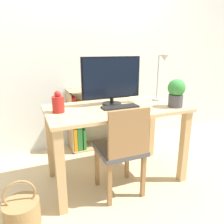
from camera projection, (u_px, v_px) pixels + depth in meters
ground_plane at (116, 177)px, 2.29m from camera, size 10.00×10.00×0.00m
wall_back at (85, 48)px, 2.81m from camera, size 8.00×0.05×2.60m
desk at (116, 121)px, 2.12m from camera, size 1.31×0.71×0.76m
monitor at (112, 79)px, 2.10m from camera, size 0.60×0.19×0.46m
keyboard at (120, 107)px, 2.05m from camera, size 0.35×0.13×0.02m
vase at (58, 103)px, 1.88m from camera, size 0.10×0.10×0.19m
desk_lamp at (161, 73)px, 2.22m from camera, size 0.10×0.19×0.48m
potted_plant at (176, 92)px, 2.04m from camera, size 0.16×0.16×0.27m
chair at (122, 148)px, 1.90m from camera, size 0.40×0.40×0.85m
bookshelf at (88, 121)px, 2.89m from camera, size 0.79×0.28×0.80m
basket at (22, 212)px, 1.64m from camera, size 0.27×0.27×0.39m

